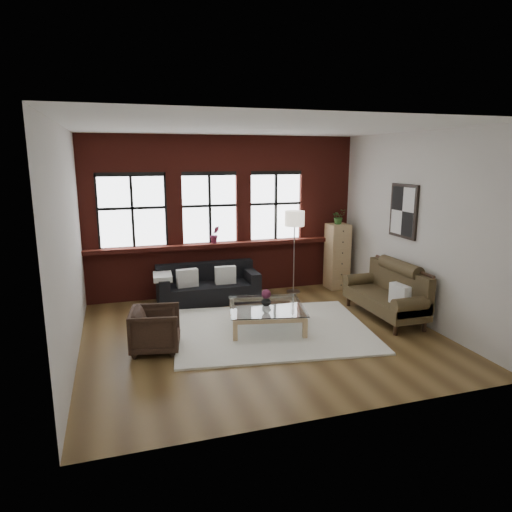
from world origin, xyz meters
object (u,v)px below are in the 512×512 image
object	(u,v)px
dark_sofa	(208,284)
armchair	(156,329)
vase	(266,301)
drawer_chest	(337,256)
coffee_table	(266,317)
floor_lamp	(294,249)
vintage_settee	(385,292)

from	to	relation	value
dark_sofa	armchair	distance (m)	2.36
dark_sofa	vase	bearing A→B (deg)	-69.45
dark_sofa	drawer_chest	xyz separation A→B (m)	(2.85, 0.15, 0.34)
coffee_table	vase	xyz separation A→B (m)	(0.00, 0.00, 0.28)
armchair	drawer_chest	size ratio (longest dim) A/B	0.51
coffee_table	drawer_chest	xyz separation A→B (m)	(2.22, 1.83, 0.51)
dark_sofa	floor_lamp	distance (m)	1.92
dark_sofa	coffee_table	world-z (taller)	dark_sofa
vintage_settee	drawer_chest	distance (m)	1.98
vase	drawer_chest	world-z (taller)	drawer_chest
coffee_table	drawer_chest	size ratio (longest dim) A/B	0.86
armchair	floor_lamp	world-z (taller)	floor_lamp
drawer_chest	floor_lamp	size ratio (longest dim) A/B	0.75
drawer_chest	floor_lamp	world-z (taller)	floor_lamp
armchair	vase	size ratio (longest dim) A/B	4.20
drawer_chest	vintage_settee	bearing A→B (deg)	-92.25
coffee_table	vase	size ratio (longest dim) A/B	7.17
dark_sofa	vintage_settee	bearing A→B (deg)	-33.14
vintage_settee	floor_lamp	xyz separation A→B (m)	(-0.94, 1.92, 0.45)
vintage_settee	drawer_chest	bearing A→B (deg)	87.75
coffee_table	vintage_settee	bearing A→B (deg)	-3.51
armchair	vase	xyz separation A→B (m)	(1.82, 0.36, 0.15)
vintage_settee	floor_lamp	world-z (taller)	floor_lamp
coffee_table	dark_sofa	bearing A→B (deg)	110.55
dark_sofa	vase	world-z (taller)	dark_sofa
vase	drawer_chest	size ratio (longest dim) A/B	0.12
vintage_settee	vase	world-z (taller)	vintage_settee
coffee_table	drawer_chest	bearing A→B (deg)	39.54
vintage_settee	vase	xyz separation A→B (m)	(-2.14, 0.13, -0.00)
floor_lamp	vase	bearing A→B (deg)	-123.98
vase	drawer_chest	distance (m)	2.89
coffee_table	vase	bearing A→B (deg)	0.00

